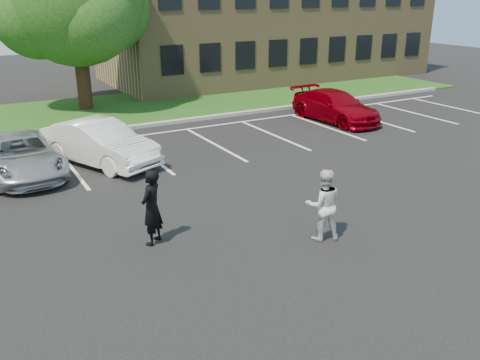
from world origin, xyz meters
name	(u,v)px	position (x,y,z in m)	size (l,w,h in m)	color
ground_plane	(260,240)	(0.00, 0.00, 0.00)	(90.00, 90.00, 0.00)	black
curb	(116,129)	(0.00, 12.00, 0.07)	(40.00, 0.30, 0.15)	gray
grass_strip	(93,112)	(0.00, 16.00, 0.04)	(44.00, 8.00, 0.08)	#243E15
stall_lines	(173,143)	(1.40, 8.95, 0.01)	(34.00, 5.36, 0.01)	silver
office_building	(266,16)	(14.00, 21.99, 4.16)	(22.40, 10.40, 8.30)	olive
tree	(76,0)	(0.00, 17.01, 5.35)	(7.80, 7.20, 8.80)	black
man_black_suit	(152,207)	(-2.30, 1.17, 0.93)	(0.68, 0.44, 1.86)	black
man_white_shirt	(323,205)	(1.36, -0.64, 0.90)	(0.87, 0.68, 1.79)	silver
car_silver_minivan	(21,155)	(-4.31, 7.92, 0.66)	(2.20, 4.76, 1.32)	#A7A9B0
car_white_sedan	(100,143)	(-1.77, 7.77, 0.77)	(1.62, 4.65, 1.53)	white
car_red_compact	(335,106)	(9.47, 8.71, 0.70)	(1.95, 4.81, 1.40)	#81000B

